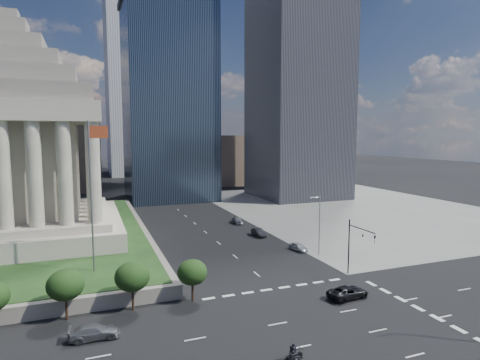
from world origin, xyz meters
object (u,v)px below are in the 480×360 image
pickup_truck (348,292)px  parked_sedan_mid (259,233)px  parked_sedan_near (298,247)px  parked_sedan_far (237,220)px  suv_grey (94,332)px  flagpole (92,188)px  traffic_signal_ne (357,241)px  war_memorial (14,127)px  motorcycle_lead (293,353)px  street_lamp_north (319,222)px

pickup_truck → parked_sedan_mid: size_ratio=1.19×
parked_sedan_near → parked_sedan_far: (-2.48, 23.99, 0.08)m
suv_grey → flagpole: bearing=0.2°
traffic_signal_ne → parked_sedan_far: size_ratio=1.81×
flagpole → parked_sedan_near: bearing=7.5°
flagpole → traffic_signal_ne: flagpole is taller
war_memorial → pickup_truck: (41.12, -39.93, -20.66)m
pickup_truck → war_memorial: bearing=40.1°
parked_sedan_near → motorcycle_lead: size_ratio=1.68×
traffic_signal_ne → parked_sedan_far: bearing=95.1°
war_memorial → parked_sedan_near: size_ratio=9.89×
street_lamp_north → parked_sedan_far: bearing=98.9°
parked_sedan_near → parked_sedan_far: 24.11m
war_memorial → street_lamp_north: size_ratio=3.90×
street_lamp_north → pickup_truck: bearing=-110.1°
parked_sedan_far → street_lamp_north: bearing=-77.1°
street_lamp_north → pickup_truck: (-6.21, -16.93, -4.92)m
street_lamp_north → parked_sedan_mid: street_lamp_north is taller
flagpole → parked_sedan_near: (33.33, 4.40, -12.44)m
street_lamp_north → motorcycle_lead: bearing=-125.5°
pickup_truck → motorcycle_lead: bearing=121.9°
street_lamp_north → parked_sedan_near: bearing=118.3°
suv_grey → traffic_signal_ne: bearing=-79.9°
parked_sedan_far → war_memorial: bearing=-170.2°
traffic_signal_ne → motorcycle_lead: 24.71m
street_lamp_north → suv_grey: 39.50m
traffic_signal_ne → pickup_truck: (-5.38, -5.63, -4.51)m
suv_grey → parked_sedan_mid: bearing=-43.1°
motorcycle_lead → parked_sedan_mid: bearing=55.8°
motorcycle_lead → war_memorial: bearing=104.7°
parked_sedan_mid → parked_sedan_far: parked_sedan_far is taller
traffic_signal_ne → street_lamp_north: (0.83, 11.30, 0.41)m
traffic_signal_ne → street_lamp_north: bearing=85.8°
motorcycle_lead → flagpole: bearing=106.7°
street_lamp_north → parked_sedan_far: (-4.31, 27.39, -4.91)m
war_memorial → traffic_signal_ne: war_memorial is taller
suv_grey → motorcycle_lead: (16.25, -10.67, 0.16)m
pickup_truck → parked_sedan_far: size_ratio=1.21×
war_memorial → flagpole: (12.17, -24.00, -8.29)m
traffic_signal_ne → pickup_truck: size_ratio=1.50×
street_lamp_north → parked_sedan_near: size_ratio=2.54×
parked_sedan_far → motorcycle_lead: size_ratio=1.88×
pickup_truck → motorcycle_lead: motorcycle_lead is taller
flagpole → motorcycle_lead: size_ratio=8.53×
flagpole → parked_sedan_far: flagpole is taller
flagpole → pickup_truck: size_ratio=3.75×
war_memorial → parked_sedan_far: war_memorial is taller
parked_sedan_near → street_lamp_north: bearing=-70.1°
traffic_signal_ne → parked_sedan_near: 15.43m
war_memorial → motorcycle_lead: 60.93m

